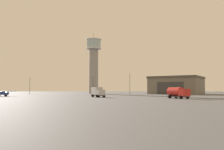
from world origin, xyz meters
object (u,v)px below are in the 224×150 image
truck_box_silver (98,92)px  light_post_north (30,84)px  truck_fuel_tanker_red (178,92)px  light_post_west (130,82)px  airplane_blue (3,93)px  control_tower (94,61)px  light_post_centre (93,83)px

truck_box_silver → light_post_north: bearing=-163.6°
truck_fuel_tanker_red → light_post_west: light_post_west is taller
airplane_blue → truck_box_silver: size_ratio=1.18×
truck_fuel_tanker_red → light_post_west: bearing=163.1°
truck_box_silver → light_post_north: size_ratio=0.81×
control_tower → truck_box_silver: control_tower is taller
control_tower → airplane_blue: (-30.01, -47.51, -16.80)m
light_post_west → light_post_centre: size_ratio=1.02×
light_post_north → light_post_centre: light_post_centre is taller
light_post_west → light_post_north: size_ratio=1.18×
light_post_north → light_post_centre: bearing=4.1°
control_tower → truck_fuel_tanker_red: 75.51m
light_post_west → light_post_north: (-49.29, 5.18, -0.81)m
light_post_north → truck_fuel_tanker_red: bearing=-44.6°
truck_box_silver → light_post_west: bearing=136.9°
light_post_north → truck_box_silver: bearing=-51.4°
light_post_centre → control_tower: bearing=91.0°
truck_fuel_tanker_red → light_post_north: bearing=-159.6°
light_post_north → light_post_centre: size_ratio=0.87×
airplane_blue → light_post_west: bearing=66.7°
airplane_blue → truck_box_silver: 34.91m
truck_fuel_tanker_red → airplane_blue: bearing=-136.4°
control_tower → airplane_blue: control_tower is taller
truck_box_silver → light_post_centre: size_ratio=0.70×
control_tower → truck_fuel_tanker_red: control_tower is taller
light_post_west → light_post_north: bearing=174.0°
light_post_north → control_tower: bearing=23.4°
light_post_centre → airplane_blue: bearing=-129.8°
control_tower → truck_fuel_tanker_red: bearing=-69.8°
light_post_west → light_post_centre: (-18.04, 7.40, -0.13)m
truck_fuel_tanker_red → light_post_west: 51.23m
airplane_blue → light_post_north: light_post_north is taller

